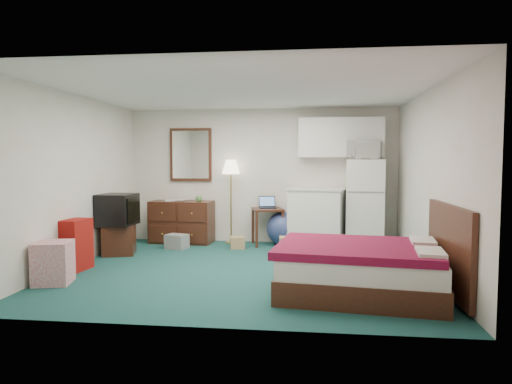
# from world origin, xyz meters

# --- Properties ---
(floor) EXTENTS (5.00, 4.50, 0.01)m
(floor) POSITION_xyz_m (0.00, 0.00, 0.00)
(floor) COLOR #1C423F
(floor) RESTS_ON ground
(ceiling) EXTENTS (5.00, 4.50, 0.01)m
(ceiling) POSITION_xyz_m (0.00, 0.00, 2.50)
(ceiling) COLOR white
(ceiling) RESTS_ON walls
(walls) EXTENTS (5.01, 4.51, 2.50)m
(walls) POSITION_xyz_m (0.00, 0.00, 1.25)
(walls) COLOR white
(walls) RESTS_ON floor
(mirror) EXTENTS (0.80, 0.06, 1.00)m
(mirror) POSITION_xyz_m (-1.35, 2.22, 1.65)
(mirror) COLOR white
(mirror) RESTS_ON walls
(upper_cabinets) EXTENTS (1.50, 0.35, 0.70)m
(upper_cabinets) POSITION_xyz_m (1.45, 2.08, 1.95)
(upper_cabinets) COLOR white
(upper_cabinets) RESTS_ON walls
(headboard) EXTENTS (0.06, 1.56, 1.00)m
(headboard) POSITION_xyz_m (2.46, -1.02, 0.55)
(headboard) COLOR black
(headboard) RESTS_ON walls
(dresser) EXTENTS (1.18, 0.60, 0.78)m
(dresser) POSITION_xyz_m (-1.47, 1.98, 0.39)
(dresser) COLOR black
(dresser) RESTS_ON floor
(floor_lamp) EXTENTS (0.40, 0.40, 1.55)m
(floor_lamp) POSITION_xyz_m (-0.55, 2.05, 0.78)
(floor_lamp) COLOR gold
(floor_lamp) RESTS_ON floor
(desk) EXTENTS (0.65, 0.65, 0.67)m
(desk) POSITION_xyz_m (0.15, 1.93, 0.34)
(desk) COLOR black
(desk) RESTS_ON floor
(exercise_ball) EXTENTS (0.65, 0.65, 0.62)m
(exercise_ball) POSITION_xyz_m (0.43, 1.96, 0.31)
(exercise_ball) COLOR navy
(exercise_ball) RESTS_ON floor
(kitchen_counter) EXTENTS (1.06, 0.89, 1.01)m
(kitchen_counter) POSITION_xyz_m (1.04, 1.91, 0.51)
(kitchen_counter) COLOR white
(kitchen_counter) RESTS_ON floor
(fridge) EXTENTS (0.71, 0.71, 1.56)m
(fridge) POSITION_xyz_m (1.88, 1.88, 0.78)
(fridge) COLOR white
(fridge) RESTS_ON floor
(bed) EXTENTS (1.95, 1.61, 0.57)m
(bed) POSITION_xyz_m (1.48, -1.02, 0.29)
(bed) COLOR maroon
(bed) RESTS_ON floor
(tv_stand) EXTENTS (0.61, 0.64, 0.49)m
(tv_stand) POSITION_xyz_m (-2.21, 0.84, 0.24)
(tv_stand) COLOR black
(tv_stand) RESTS_ON floor
(suitcase) EXTENTS (0.33, 0.47, 0.72)m
(suitcase) POSITION_xyz_m (-2.35, -0.28, 0.36)
(suitcase) COLOR maroon
(suitcase) RESTS_ON floor
(retail_box) EXTENTS (0.51, 0.51, 0.53)m
(retail_box) POSITION_xyz_m (-2.28, -0.99, 0.26)
(retail_box) COLOR white
(retail_box) RESTS_ON floor
(file_bin) EXTENTS (0.42, 0.36, 0.25)m
(file_bin) POSITION_xyz_m (-1.40, 1.39, 0.13)
(file_bin) COLOR gray
(file_bin) RESTS_ON floor
(cardboard_box_a) EXTENTS (0.29, 0.26, 0.21)m
(cardboard_box_a) POSITION_xyz_m (-0.34, 1.52, 0.10)
(cardboard_box_a) COLOR tan
(cardboard_box_a) RESTS_ON floor
(cardboard_box_b) EXTENTS (0.23, 0.26, 0.25)m
(cardboard_box_b) POSITION_xyz_m (0.51, 1.34, 0.13)
(cardboard_box_b) COLOR tan
(cardboard_box_b) RESTS_ON floor
(laptop) EXTENTS (0.36, 0.31, 0.21)m
(laptop) POSITION_xyz_m (0.15, 1.96, 0.78)
(laptop) COLOR black
(laptop) RESTS_ON desk
(crt_tv) EXTENTS (0.57, 0.61, 0.51)m
(crt_tv) POSITION_xyz_m (-2.21, 0.80, 0.74)
(crt_tv) COLOR black
(crt_tv) RESTS_ON tv_stand
(microwave) EXTENTS (0.63, 0.44, 0.39)m
(microwave) POSITION_xyz_m (1.85, 1.88, 1.75)
(microwave) COLOR white
(microwave) RESTS_ON fridge
(book_a) EXTENTS (0.17, 0.06, 0.24)m
(book_a) POSITION_xyz_m (-1.77, 1.93, 0.90)
(book_a) COLOR tan
(book_a) RESTS_ON dresser
(book_b) EXTENTS (0.15, 0.06, 0.21)m
(book_b) POSITION_xyz_m (-1.57, 2.04, 0.89)
(book_b) COLOR tan
(book_b) RESTS_ON dresser
(mug) EXTENTS (0.16, 0.14, 0.13)m
(mug) POSITION_xyz_m (-1.12, 1.90, 0.85)
(mug) COLOR #5C974D
(mug) RESTS_ON dresser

